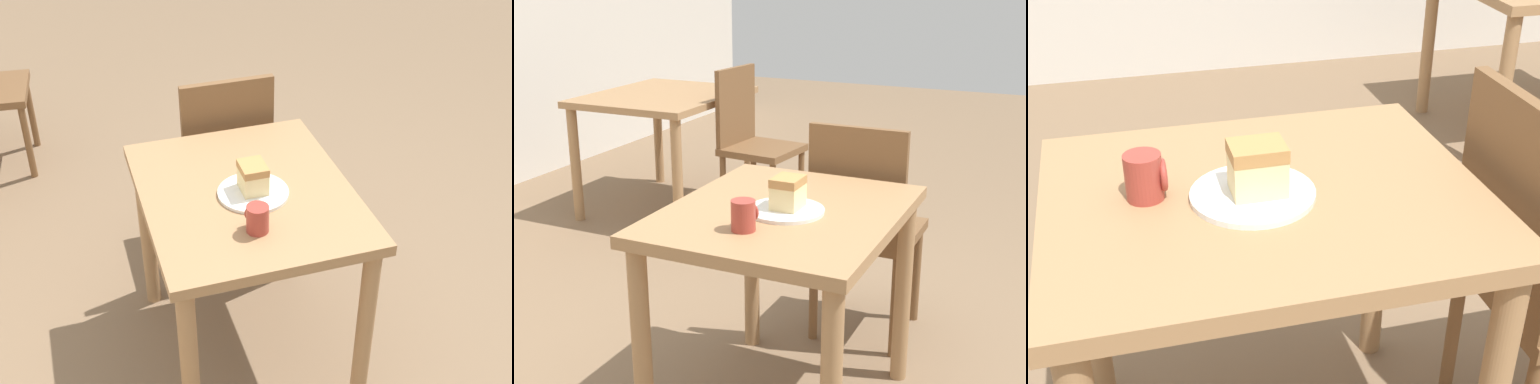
% 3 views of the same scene
% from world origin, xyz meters
% --- Properties ---
extents(ground_plane, '(14.00, 14.00, 0.00)m').
position_xyz_m(ground_plane, '(0.00, 0.00, 0.00)').
color(ground_plane, '#7A6047').
extents(dining_table_near, '(0.86, 0.71, 0.74)m').
position_xyz_m(dining_table_near, '(0.03, 0.20, 0.61)').
color(dining_table_near, '#9E754C').
rests_on(dining_table_near, ground_plane).
extents(chair_near_window, '(0.40, 0.40, 0.92)m').
position_xyz_m(chair_near_window, '(0.65, 0.12, 0.50)').
color(chair_near_window, brown).
rests_on(chair_near_window, ground_plane).
extents(plate, '(0.24, 0.24, 0.01)m').
position_xyz_m(plate, '(0.01, 0.18, 0.75)').
color(plate, white).
rests_on(plate, dining_table_near).
extents(cake_slice, '(0.10, 0.09, 0.10)m').
position_xyz_m(cake_slice, '(0.02, 0.18, 0.81)').
color(cake_slice, beige).
rests_on(cake_slice, plate).
extents(coffee_mug, '(0.08, 0.07, 0.09)m').
position_xyz_m(coffee_mug, '(-0.19, 0.23, 0.79)').
color(coffee_mug, '#9E382D').
rests_on(coffee_mug, dining_table_near).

